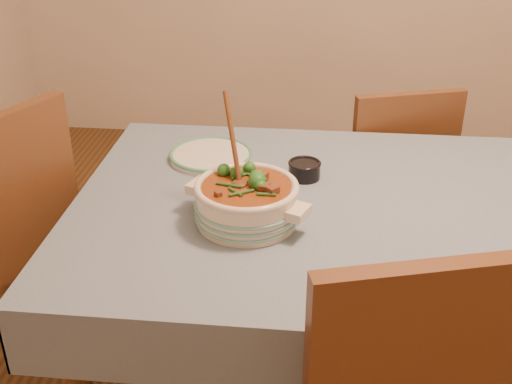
% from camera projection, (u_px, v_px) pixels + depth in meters
% --- Properties ---
extents(dining_table, '(1.68, 1.08, 0.76)m').
position_uv_depth(dining_table, '(369.00, 235.00, 1.82)').
color(dining_table, brown).
rests_on(dining_table, floor).
extents(stew_casserole, '(0.35, 0.35, 0.33)m').
position_uv_depth(stew_casserole, '(246.00, 199.00, 1.68)').
color(stew_casserole, beige).
rests_on(stew_casserole, dining_table).
extents(white_plate, '(0.34, 0.34, 0.02)m').
position_uv_depth(white_plate, '(211.00, 155.00, 2.05)').
color(white_plate, silver).
rests_on(white_plate, dining_table).
extents(condiment_bowl, '(0.13, 0.13, 0.05)m').
position_uv_depth(condiment_bowl, '(304.00, 169.00, 1.93)').
color(condiment_bowl, black).
rests_on(condiment_bowl, dining_table).
extents(chair_far, '(0.51, 0.51, 0.88)m').
position_uv_depth(chair_far, '(390.00, 176.00, 2.53)').
color(chair_far, brown).
rests_on(chair_far, floor).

